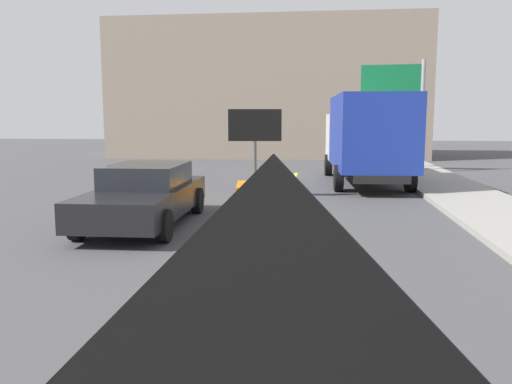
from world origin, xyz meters
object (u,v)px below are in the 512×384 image
(arrow_board_trailer, at_px, (255,183))
(pickup_car, at_px, (145,195))
(traffic_cone_mid_lane, at_px, (226,293))
(traffic_cone_curbside, at_px, (254,206))
(box_truck, at_px, (367,136))
(highway_guide_sign, at_px, (404,96))
(traffic_cone_far_lane, at_px, (242,238))

(arrow_board_trailer, xyz_separation_m, pickup_car, (-2.03, -4.21, 0.22))
(traffic_cone_mid_lane, relative_size, traffic_cone_curbside, 1.00)
(box_truck, height_order, traffic_cone_curbside, box_truck)
(highway_guide_sign, distance_m, traffic_cone_mid_lane, 19.24)
(pickup_car, xyz_separation_m, highway_guide_sign, (7.72, 12.81, 2.73))
(highway_guide_sign, height_order, traffic_cone_curbside, highway_guide_sign)
(highway_guide_sign, relative_size, traffic_cone_far_lane, 8.58)
(highway_guide_sign, bearing_deg, arrow_board_trailer, -123.50)
(traffic_cone_curbside, bearing_deg, highway_guide_sign, 66.29)
(box_truck, height_order, highway_guide_sign, highway_guide_sign)
(box_truck, bearing_deg, pickup_car, -124.63)
(arrow_board_trailer, bearing_deg, box_truck, 47.72)
(box_truck, height_order, pickup_car, box_truck)
(highway_guide_sign, xyz_separation_m, traffic_cone_mid_lane, (-4.88, -18.36, -3.06))
(box_truck, distance_m, traffic_cone_mid_lane, 14.16)
(traffic_cone_far_lane, height_order, traffic_cone_curbside, traffic_cone_curbside)
(arrow_board_trailer, height_order, pickup_car, arrow_board_trailer)
(highway_guide_sign, bearing_deg, traffic_cone_mid_lane, -104.88)
(traffic_cone_far_lane, bearing_deg, highway_guide_sign, 71.24)
(arrow_board_trailer, xyz_separation_m, traffic_cone_far_lane, (0.55, -6.54, -0.20))
(traffic_cone_curbside, bearing_deg, pickup_car, -162.67)
(box_truck, distance_m, traffic_cone_curbside, 8.30)
(arrow_board_trailer, relative_size, traffic_cone_far_lane, 4.63)
(arrow_board_trailer, xyz_separation_m, traffic_cone_mid_lane, (0.81, -9.76, -0.12))
(traffic_cone_far_lane, bearing_deg, arrow_board_trailer, 94.81)
(box_truck, relative_size, pickup_car, 1.60)
(arrow_board_trailer, relative_size, traffic_cone_curbside, 3.65)
(pickup_car, relative_size, traffic_cone_curbside, 6.66)
(arrow_board_trailer, bearing_deg, traffic_cone_far_lane, -85.19)
(arrow_board_trailer, distance_m, traffic_cone_mid_lane, 9.79)
(traffic_cone_mid_lane, relative_size, traffic_cone_far_lane, 1.27)
(pickup_car, distance_m, highway_guide_sign, 15.20)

